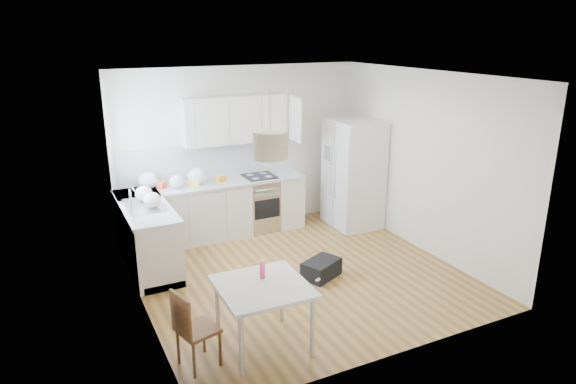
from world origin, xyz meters
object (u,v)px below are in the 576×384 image
Objects in this scene: dining_table at (263,292)px; gym_bag at (321,269)px; refrigerator at (354,174)px; dining_chair at (198,328)px.

dining_table is 1.83m from gym_bag.
refrigerator reaches higher than gym_bag.
dining_chair is at bearing -177.36° from dining_table.
dining_chair is (-3.55, -2.66, -0.48)m from refrigerator.
gym_bag is at bearing 13.90° from dining_chair.
refrigerator is 4.46m from dining_chair.
dining_chair is at bearing -176.25° from gym_bag.
refrigerator is 1.94× the size of dining_table.
dining_chair reaches higher than gym_bag.
dining_table is at bearing -165.47° from gym_bag.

